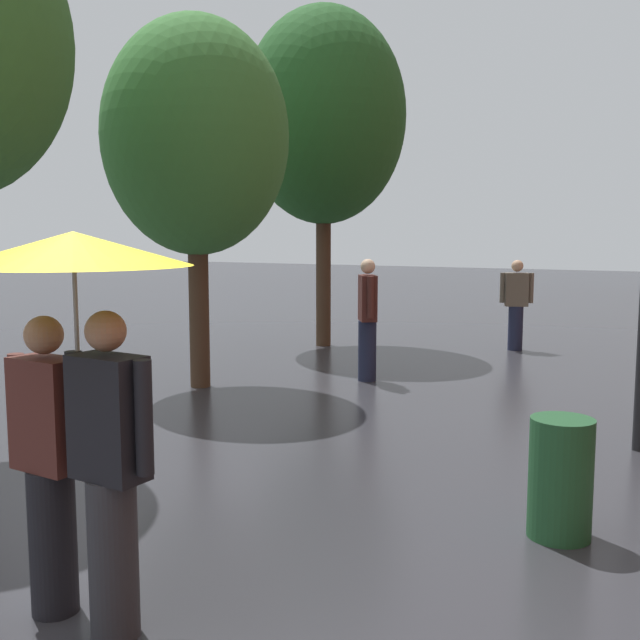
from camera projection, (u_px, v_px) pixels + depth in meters
ground_plane at (76, 610)px, 4.21m from camera, size 80.00×80.00×0.00m
street_tree_1 at (196, 138)px, 9.88m from camera, size 2.49×2.49×4.96m
street_tree_2 at (324, 117)px, 13.48m from camera, size 3.00×3.00×6.15m
couple_under_umbrella at (76, 358)px, 3.91m from camera, size 1.24×1.24×2.14m
litter_bin at (561, 478)px, 5.18m from camera, size 0.44×0.44×0.85m
pedestrian_walking_midground at (516, 304)px, 13.34m from camera, size 0.56×0.34×1.62m
pedestrian_walking_far at (367, 319)px, 10.58m from camera, size 0.40×0.51×1.75m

